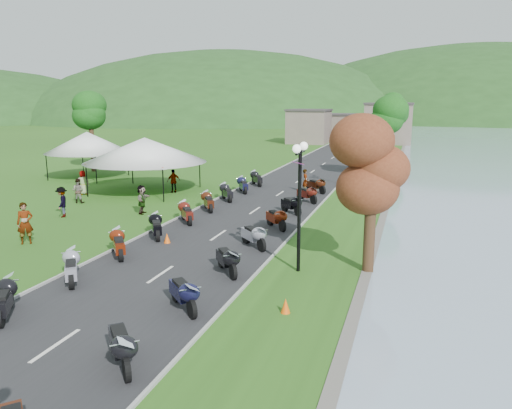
% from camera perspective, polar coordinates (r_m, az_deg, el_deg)
% --- Properties ---
extents(road, '(7.00, 120.00, 0.02)m').
position_cam_1_polar(road, '(41.91, 4.88, 2.68)').
color(road, '#28282A').
rests_on(road, ground).
extents(hills_backdrop, '(360.00, 120.00, 76.00)m').
position_cam_1_polar(hills_backdrop, '(200.69, 15.22, 9.51)').
color(hills_backdrop, '#285621').
rests_on(hills_backdrop, ground).
extents(far_building, '(18.00, 16.00, 5.00)m').
position_cam_1_polar(far_building, '(86.19, 10.33, 8.87)').
color(far_building, '#7B6960').
rests_on(far_building, ground).
extents(moto_row_left, '(2.60, 41.05, 1.10)m').
position_cam_1_polar(moto_row_left, '(22.27, -15.27, -4.45)').
color(moto_row_left, '#331411').
rests_on(moto_row_left, ground).
extents(moto_row_right, '(2.60, 35.28, 1.10)m').
position_cam_1_polar(moto_row_right, '(21.17, -1.59, -4.87)').
color(moto_row_right, '#331411').
rests_on(moto_row_right, ground).
extents(vendor_tent_main, '(5.94, 5.94, 4.00)m').
position_cam_1_polar(vendor_tent_main, '(37.49, -12.50, 4.44)').
color(vendor_tent_main, white).
rests_on(vendor_tent_main, ground).
extents(vendor_tent_side, '(4.80, 4.80, 4.00)m').
position_cam_1_polar(vendor_tent_side, '(45.70, -18.62, 5.38)').
color(vendor_tent_side, white).
rests_on(vendor_tent_side, ground).
extents(tree_lakeside, '(2.28, 2.28, 6.34)m').
position_cam_1_polar(tree_lakeside, '(19.56, 13.05, 1.33)').
color(tree_lakeside, '#1C6118').
rests_on(tree_lakeside, ground).
extents(pedestrian_a, '(0.89, 0.87, 1.98)m').
position_cam_1_polar(pedestrian_a, '(25.96, -24.70, -4.08)').
color(pedestrian_a, slate).
rests_on(pedestrian_a, ground).
extents(pedestrian_b, '(0.84, 0.55, 1.62)m').
position_cam_1_polar(pedestrian_b, '(34.93, -19.58, 0.18)').
color(pedestrian_b, slate).
rests_on(pedestrian_b, ground).
extents(pedestrian_c, '(0.94, 1.23, 1.77)m').
position_cam_1_polar(pedestrian_c, '(31.02, -21.19, -1.33)').
color(pedestrian_c, slate).
rests_on(pedestrian_c, ground).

